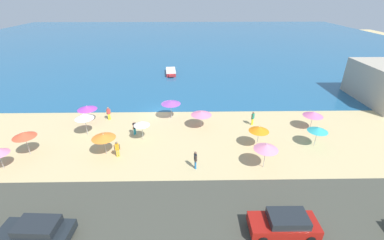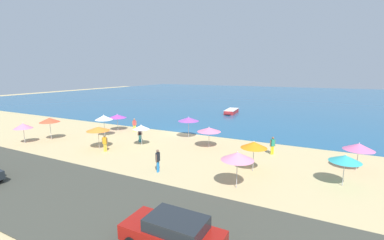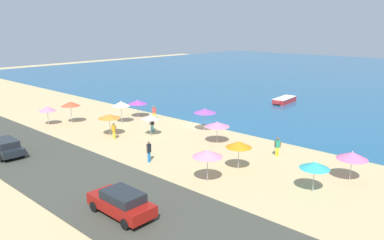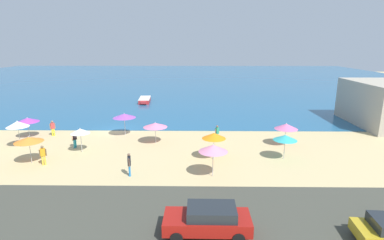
# 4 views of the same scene
# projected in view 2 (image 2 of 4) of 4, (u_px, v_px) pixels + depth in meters

# --- Properties ---
(ground_plane) EXTENTS (160.00, 160.00, 0.00)m
(ground_plane) POSITION_uv_depth(u_px,v_px,m) (185.00, 133.00, 32.47)
(ground_plane) COLOR tan
(sea) EXTENTS (150.00, 110.00, 0.05)m
(sea) POSITION_uv_depth(u_px,v_px,m) (268.00, 96.00, 80.70)
(sea) COLOR #205984
(sea) RESTS_ON ground_plane
(coastal_road) EXTENTS (80.00, 8.00, 0.06)m
(coastal_road) POSITION_uv_depth(u_px,v_px,m) (54.00, 191.00, 16.67)
(coastal_road) COLOR #3E3F35
(coastal_road) RESTS_ON ground_plane
(beach_umbrella_0) EXTENTS (2.04, 2.04, 2.65)m
(beach_umbrella_0) POSITION_uv_depth(u_px,v_px,m) (104.00, 118.00, 30.32)
(beach_umbrella_0) COLOR #B2B2B7
(beach_umbrella_0) RESTS_ON ground_plane
(beach_umbrella_1) EXTENTS (1.72, 1.72, 2.29)m
(beach_umbrella_1) POSITION_uv_depth(u_px,v_px,m) (141.00, 127.00, 26.48)
(beach_umbrella_1) COLOR #B2B2B7
(beach_umbrella_1) RESTS_ON ground_plane
(beach_umbrella_2) EXTENTS (1.86, 1.86, 2.27)m
(beach_umbrella_2) POSITION_uv_depth(u_px,v_px,m) (23.00, 126.00, 27.45)
(beach_umbrella_2) COLOR #B2B2B7
(beach_umbrella_2) RESTS_ON ground_plane
(beach_umbrella_3) EXTENTS (2.30, 2.30, 2.33)m
(beach_umbrella_3) POSITION_uv_depth(u_px,v_px,m) (98.00, 129.00, 25.52)
(beach_umbrella_3) COLOR #B2B2B7
(beach_umbrella_3) RESTS_ON ground_plane
(beach_umbrella_4) EXTENTS (2.17, 2.17, 2.55)m
(beach_umbrella_4) POSITION_uv_depth(u_px,v_px,m) (237.00, 156.00, 16.72)
(beach_umbrella_4) COLOR #B2B2B7
(beach_umbrella_4) RESTS_ON ground_plane
(beach_umbrella_5) EXTENTS (2.02, 2.02, 2.23)m
(beach_umbrella_5) POSITION_uv_depth(u_px,v_px,m) (345.00, 159.00, 17.13)
(beach_umbrella_5) COLOR #B2B2B7
(beach_umbrella_5) RESTS_ON ground_plane
(beach_umbrella_6) EXTENTS (2.32, 2.32, 2.21)m
(beach_umbrella_6) POSITION_uv_depth(u_px,v_px,m) (117.00, 116.00, 33.53)
(beach_umbrella_6) COLOR #B2B2B7
(beach_umbrella_6) RESTS_ON ground_plane
(beach_umbrella_7) EXTENTS (2.04, 2.04, 2.43)m
(beach_umbrella_7) POSITION_uv_depth(u_px,v_px,m) (254.00, 145.00, 19.66)
(beach_umbrella_7) COLOR #B2B2B7
(beach_umbrella_7) RESTS_ON ground_plane
(beach_umbrella_8) EXTENTS (2.23, 2.23, 2.26)m
(beach_umbrella_8) POSITION_uv_depth(u_px,v_px,m) (359.00, 147.00, 19.84)
(beach_umbrella_8) COLOR #B2B2B7
(beach_umbrella_8) RESTS_ON ground_plane
(beach_umbrella_9) EXTENTS (2.44, 2.44, 2.51)m
(beach_umbrella_9) POSITION_uv_depth(u_px,v_px,m) (188.00, 119.00, 29.74)
(beach_umbrella_9) COLOR #B2B2B7
(beach_umbrella_9) RESTS_ON ground_plane
(beach_umbrella_10) EXTENTS (2.15, 2.15, 2.63)m
(beach_umbrella_10) POSITION_uv_depth(u_px,v_px,m) (49.00, 120.00, 28.83)
(beach_umbrella_10) COLOR #B2B2B7
(beach_umbrella_10) RESTS_ON ground_plane
(beach_umbrella_11) EXTENTS (2.41, 2.41, 2.15)m
(beach_umbrella_11) POSITION_uv_depth(u_px,v_px,m) (209.00, 130.00, 26.00)
(beach_umbrella_11) COLOR #B2B2B7
(beach_umbrella_11) RESTS_ON ground_plane
(bather_0) EXTENTS (0.54, 0.33, 1.68)m
(bather_0) POSITION_uv_depth(u_px,v_px,m) (105.00, 142.00, 24.76)
(bather_0) COLOR yellow
(bather_0) RESTS_ON ground_plane
(bather_1) EXTENTS (0.28, 0.56, 1.80)m
(bather_1) POSITION_uv_depth(u_px,v_px,m) (158.00, 159.00, 19.68)
(bather_1) COLOR #2175C0
(bather_1) RESTS_ON ground_plane
(bather_2) EXTENTS (0.36, 0.51, 1.69)m
(bather_2) POSITION_uv_depth(u_px,v_px,m) (140.00, 134.00, 28.14)
(bather_2) COLOR teal
(bather_2) RESTS_ON ground_plane
(bather_3) EXTENTS (0.43, 0.43, 1.70)m
(bather_3) POSITION_uv_depth(u_px,v_px,m) (273.00, 145.00, 23.91)
(bather_3) COLOR yellow
(bather_3) RESTS_ON ground_plane
(bather_4) EXTENTS (0.47, 0.39, 1.70)m
(bather_4) POSITION_uv_depth(u_px,v_px,m) (134.00, 124.00, 33.22)
(bather_4) COLOR yellow
(bather_4) RESTS_ON ground_plane
(parked_car_2) EXTENTS (4.49, 1.99, 1.54)m
(parked_car_2) POSITION_uv_depth(u_px,v_px,m) (173.00, 232.00, 10.97)
(parked_car_2) COLOR maroon
(parked_car_2) RESTS_ON coastal_road
(skiff_nearshore) EXTENTS (2.20, 5.24, 0.74)m
(skiff_nearshore) POSITION_uv_depth(u_px,v_px,m) (231.00, 111.00, 47.56)
(skiff_nearshore) COLOR #B42B2E
(skiff_nearshore) RESTS_ON sea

